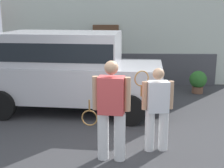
% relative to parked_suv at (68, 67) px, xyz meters
% --- Properties ---
extents(ground_plane, '(40.00, 40.00, 0.00)m').
position_rel_parked_suv_xyz_m(ground_plane, '(1.27, -2.63, -1.15)').
color(ground_plane, '#38383A').
extents(house_frontage, '(8.17, 0.40, 3.46)m').
position_rel_parked_suv_xyz_m(house_frontage, '(1.26, 3.13, 0.48)').
color(house_frontage, silver).
rests_on(house_frontage, ground_plane).
extents(parked_suv, '(4.75, 2.49, 2.05)m').
position_rel_parked_suv_xyz_m(parked_suv, '(0.00, 0.00, 0.00)').
color(parked_suv, '#B7B7BC').
rests_on(parked_suv, ground_plane).
extents(tennis_player_man, '(0.90, 0.33, 1.78)m').
position_rel_parked_suv_xyz_m(tennis_player_man, '(1.21, -2.80, -0.23)').
color(tennis_player_man, white).
rests_on(tennis_player_man, ground_plane).
extents(tennis_player_woman, '(0.73, 0.29, 1.58)m').
position_rel_parked_suv_xyz_m(tennis_player_woman, '(2.04, -2.41, -0.32)').
color(tennis_player_woman, white).
rests_on(tennis_player_woman, ground_plane).
extents(potted_plant_by_porch, '(0.55, 0.55, 0.72)m').
position_rel_parked_suv_xyz_m(potted_plant_by_porch, '(3.83, 1.80, -0.75)').
color(potted_plant_by_porch, brown).
rests_on(potted_plant_by_porch, ground_plane).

